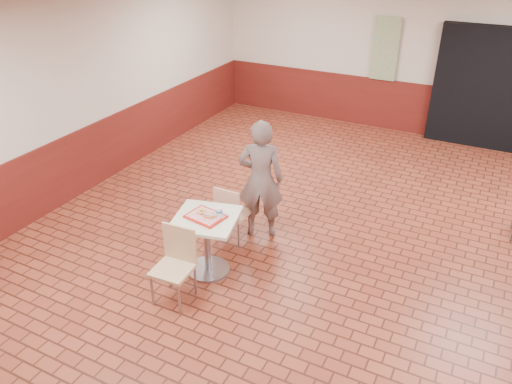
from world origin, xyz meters
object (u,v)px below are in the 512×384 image
at_px(serving_tray, 206,216).
at_px(long_john_donut, 209,216).
at_px(paper_cup, 219,211).
at_px(ring_donut, 202,212).
at_px(chair_main_back, 231,211).
at_px(chair_main_front, 176,261).
at_px(customer, 261,180).
at_px(main_table, 207,235).

xyz_separation_m(serving_tray, long_john_donut, (0.06, -0.02, 0.03)).
bearing_deg(paper_cup, ring_donut, -167.59).
xyz_separation_m(ring_donut, paper_cup, (0.21, 0.05, 0.03)).
bearing_deg(chair_main_back, chair_main_front, 91.28).
bearing_deg(long_john_donut, customer, 82.83).
bearing_deg(chair_main_back, customer, -124.70).
height_order(long_john_donut, paper_cup, paper_cup).
bearing_deg(chair_main_front, main_table, 81.14).
bearing_deg(serving_tray, chair_main_front, -95.61).
height_order(ring_donut, paper_cup, paper_cup).
bearing_deg(main_table, chair_main_back, 95.30).
distance_m(chair_main_front, paper_cup, 0.75).
distance_m(customer, paper_cup, 0.97).
relative_size(chair_main_front, long_john_donut, 5.90).
relative_size(main_table, long_john_donut, 5.09).
height_order(main_table, customer, customer).
bearing_deg(chair_main_front, paper_cup, 69.75).
relative_size(chair_main_back, long_john_donut, 5.48).
bearing_deg(ring_donut, customer, 75.55).
bearing_deg(long_john_donut, paper_cup, 48.80).
bearing_deg(serving_tray, customer, 79.69).
xyz_separation_m(ring_donut, long_john_donut, (0.13, -0.05, 0.00)).
relative_size(chair_main_back, serving_tray, 1.96).
distance_m(chair_main_front, long_john_donut, 0.64).
height_order(chair_main_front, chair_main_back, chair_main_front).
relative_size(customer, ring_donut, 15.50).
xyz_separation_m(chair_main_front, ring_donut, (-0.02, 0.59, 0.31)).
distance_m(customer, ring_donut, 1.05).
relative_size(chair_main_front, paper_cup, 9.03).
relative_size(chair_main_back, ring_donut, 7.75).
height_order(serving_tray, paper_cup, paper_cup).
distance_m(customer, long_john_donut, 1.07).
bearing_deg(customer, chair_main_back, 34.49).
bearing_deg(chair_main_front, long_john_donut, 75.13).
distance_m(main_table, paper_cup, 0.36).
xyz_separation_m(customer, ring_donut, (-0.26, -1.01, -0.02)).
bearing_deg(ring_donut, long_john_donut, -20.98).
distance_m(chair_main_back, long_john_donut, 0.80).
relative_size(main_table, paper_cup, 7.81).
bearing_deg(serving_tray, ring_donut, 155.44).
bearing_deg(paper_cup, serving_tray, -150.61).
bearing_deg(chair_main_back, serving_tray, 96.16).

